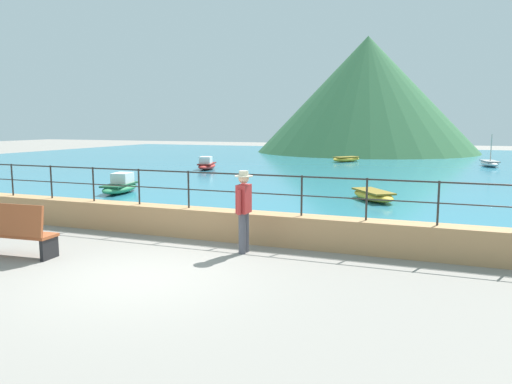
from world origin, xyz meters
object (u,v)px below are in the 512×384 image
bench_main (13,230)px  boat_2 (373,195)px  boat_1 (120,186)px  boat_4 (207,165)px  person_walking (244,207)px  boat_3 (490,163)px  boat_0 (346,159)px

bench_main → boat_2: size_ratio=0.73×
boat_1 → boat_4: same height
bench_main → boat_4: bearing=105.1°
person_walking → boat_2: 8.04m
boat_3 → person_walking: bearing=-104.6°
boat_4 → bench_main: bearing=-74.9°
boat_3 → boat_4: 17.71m
boat_2 → boat_1: bearing=-170.5°
person_walking → boat_2: person_walking is taller
boat_2 → boat_4: bearing=141.9°
boat_0 → boat_3: bearing=-2.5°
person_walking → boat_2: bearing=78.5°
bench_main → boat_4: size_ratio=0.71×
boat_1 → bench_main: bearing=-66.8°
boat_2 → boat_4: (-10.81, 8.48, 0.07)m
boat_0 → boat_2: size_ratio=0.99×
boat_2 → boat_4: size_ratio=0.97×
bench_main → person_walking: (4.26, 2.05, 0.42)m
boat_2 → boat_4: boat_4 is taller
bench_main → boat_3: size_ratio=0.71×
person_walking → boat_0: (-2.69, 25.02, -0.72)m
boat_3 → boat_4: size_ratio=0.99×
boat_4 → person_walking: bearing=-60.5°
boat_1 → boat_3: (14.26, 18.34, -0.06)m
boat_0 → boat_1: 19.43m
bench_main → boat_3: boat_3 is taller
boat_4 → boat_0: bearing=53.1°
boat_0 → boat_3: (9.12, -0.40, 0.01)m
boat_0 → boat_4: boat_4 is taller
boat_0 → boat_4: size_ratio=0.97×
person_walking → boat_1: bearing=141.3°
person_walking → boat_2: (1.59, 7.85, -0.72)m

